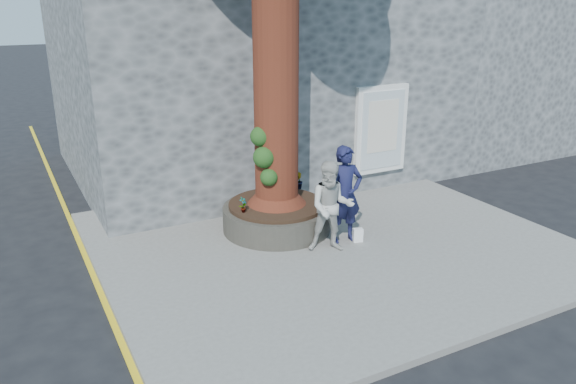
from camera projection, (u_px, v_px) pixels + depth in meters
name	position (u px, v px, depth m)	size (l,w,h in m)	color
ground	(287.00, 282.00, 10.08)	(120.00, 120.00, 0.00)	black
pavement	(329.00, 242.00, 11.55)	(9.00, 8.00, 0.12)	slate
yellow_line	(102.00, 297.00, 9.57)	(0.10, 30.00, 0.01)	yellow
stone_shop	(248.00, 59.00, 16.15)	(10.30, 8.30, 6.30)	#474A4C
neighbour_shop	(456.00, 52.00, 19.73)	(6.00, 8.00, 6.00)	#474A4C
planter	(277.00, 216.00, 11.97)	(2.30, 2.30, 0.60)	black
man	(345.00, 195.00, 11.18)	(0.72, 0.48, 1.99)	#15173B
woman	(331.00, 207.00, 10.78)	(0.88, 0.68, 1.81)	beige
shopping_bag	(358.00, 235.00, 11.40)	(0.20, 0.12, 0.28)	white
plant_a	(243.00, 205.00, 11.28)	(0.17, 0.12, 0.33)	gray
plant_b	(298.00, 181.00, 12.69)	(0.21, 0.20, 0.37)	gray
plant_c	(332.00, 200.00, 11.47)	(0.21, 0.21, 0.38)	gray
plant_d	(266.00, 183.00, 12.59)	(0.30, 0.27, 0.34)	gray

